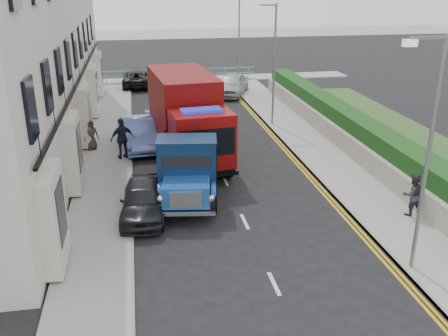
% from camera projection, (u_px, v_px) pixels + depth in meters
% --- Properties ---
extents(ground, '(120.00, 120.00, 0.00)m').
position_uv_depth(ground, '(258.00, 249.00, 16.33)').
color(ground, black).
rests_on(ground, ground).
extents(pavement_west, '(2.40, 38.00, 0.12)m').
position_uv_depth(pavement_west, '(107.00, 163.00, 23.73)').
color(pavement_west, gray).
rests_on(pavement_west, ground).
extents(pavement_east, '(2.60, 38.00, 0.12)m').
position_uv_depth(pavement_east, '(317.00, 150.00, 25.45)').
color(pavement_east, gray).
rests_on(pavement_east, ground).
extents(promenade, '(30.00, 2.50, 0.12)m').
position_uv_depth(promenade, '(178.00, 80.00, 42.97)').
color(promenade, gray).
rests_on(promenade, ground).
extents(sea_plane, '(120.00, 120.00, 0.00)m').
position_uv_depth(sea_plane, '(158.00, 39.00, 71.48)').
color(sea_plane, '#4F5D6C').
rests_on(sea_plane, ground).
extents(terrace_west, '(6.31, 30.20, 14.25)m').
position_uv_depth(terrace_west, '(8.00, 3.00, 24.16)').
color(terrace_west, silver).
rests_on(terrace_west, ground).
extents(garden_east, '(1.45, 28.00, 1.75)m').
position_uv_depth(garden_east, '(354.00, 133.00, 25.46)').
color(garden_east, '#B2AD9E').
rests_on(garden_east, ground).
extents(seafront_railing, '(13.00, 0.08, 1.11)m').
position_uv_depth(seafront_railing, '(179.00, 75.00, 42.04)').
color(seafront_railing, '#59B2A5').
rests_on(seafront_railing, ground).
extents(lamp_near, '(1.23, 0.18, 7.00)m').
position_uv_depth(lamp_near, '(426.00, 145.00, 13.75)').
color(lamp_near, slate).
rests_on(lamp_near, ground).
extents(lamp_mid, '(1.23, 0.18, 7.00)m').
position_uv_depth(lamp_mid, '(272.00, 58.00, 28.45)').
color(lamp_mid, slate).
rests_on(lamp_mid, ground).
extents(lamp_far, '(1.23, 0.18, 7.00)m').
position_uv_depth(lamp_far, '(237.00, 38.00, 37.64)').
color(lamp_far, slate).
rests_on(lamp_far, ground).
extents(bedford_lorry, '(2.95, 5.83, 2.65)m').
position_uv_depth(bedford_lorry, '(188.00, 173.00, 19.34)').
color(bedford_lorry, black).
rests_on(bedford_lorry, ground).
extents(red_lorry, '(3.37, 7.93, 4.04)m').
position_uv_depth(red_lorry, '(187.00, 115.00, 23.93)').
color(red_lorry, black).
rests_on(red_lorry, ground).
extents(parked_car_front, '(1.88, 4.03, 1.34)m').
position_uv_depth(parked_car_front, '(143.00, 199.00, 18.38)').
color(parked_car_front, black).
rests_on(parked_car_front, ground).
extents(parked_car_mid, '(2.07, 4.75, 1.52)m').
position_uv_depth(parked_car_mid, '(139.00, 133.00, 25.87)').
color(parked_car_mid, '#5A72C2').
rests_on(parked_car_mid, ground).
extents(parked_car_rear, '(2.15, 4.55, 1.28)m').
position_uv_depth(parked_car_rear, '(158.00, 131.00, 26.71)').
color(parked_car_rear, silver).
rests_on(parked_car_rear, ground).
extents(seafront_car_left, '(2.33, 4.88, 1.34)m').
position_uv_depth(seafront_car_left, '(137.00, 78.00, 40.34)').
color(seafront_car_left, black).
rests_on(seafront_car_left, ground).
extents(seafront_car_right, '(3.63, 5.08, 1.61)m').
position_uv_depth(seafront_car_right, '(232.00, 84.00, 37.38)').
color(seafront_car_right, '#AEAFB3').
rests_on(seafront_car_right, ground).
extents(pedestrian_east_far, '(0.80, 0.63, 1.60)m').
position_uv_depth(pedestrian_east_far, '(412.00, 195.00, 18.18)').
color(pedestrian_east_far, '#312C36').
rests_on(pedestrian_east_far, pavement_east).
extents(pedestrian_west_near, '(1.26, 0.88, 1.98)m').
position_uv_depth(pedestrian_west_near, '(122.00, 138.00, 23.87)').
color(pedestrian_west_near, black).
rests_on(pedestrian_west_near, pavement_west).
extents(pedestrian_west_far, '(0.87, 0.71, 1.54)m').
position_uv_depth(pedestrian_west_far, '(91.00, 135.00, 25.19)').
color(pedestrian_west_far, '#3A2F29').
rests_on(pedestrian_west_far, pavement_west).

